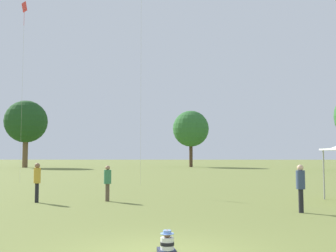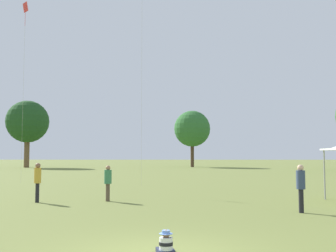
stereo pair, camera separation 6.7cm
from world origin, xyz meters
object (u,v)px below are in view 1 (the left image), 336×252
Objects in this scene: distant_tree_2 at (191,129)px; seated_toddler at (167,244)px; person_standing_1 at (37,178)px; person_standing_5 at (108,180)px; person_standing_0 at (301,184)px; kite_3 at (24,19)px; distant_tree_0 at (26,122)px.

seated_toddler is at bearing -92.63° from distant_tree_2.
person_standing_1 is at bearing -100.07° from distant_tree_2.
person_standing_1 is 1.08× the size of person_standing_5.
person_standing_0 is 25.53m from kite_3.
person_standing_5 is (-3.03, 9.66, 0.78)m from seated_toddler.
person_standing_1 is (-6.16, 9.09, 0.88)m from seated_toddler.
person_standing_5 is 0.15× the size of distant_tree_0.
seated_toddler is at bearing -65.98° from distant_tree_0.
kite_3 reaches higher than person_standing_1.
person_standing_5 is at bearing -150.13° from person_standing_0.
person_standing_1 is 18.00m from kite_3.
kite_3 is at bearing -69.33° from distant_tree_0.
person_standing_0 is at bearing -144.96° from person_standing_5.
seated_toddler is 59.46m from distant_tree_2.
kite_3 is 1.28× the size of distant_tree_0.
distant_tree_0 is 1.14× the size of distant_tree_2.
person_standing_1 is (-11.07, 2.87, 0.00)m from person_standing_0.
person_standing_1 is at bearing -155.34° from kite_3.
distant_tree_2 is at bearing 145.65° from person_standing_0.
person_standing_5 reaches higher than seated_toddler.
distant_tree_0 is at bearing -6.23° from person_standing_5.
person_standing_0 reaches higher than person_standing_1.
distant_tree_2 is (8.87, 49.96, 5.49)m from person_standing_1.
person_standing_0 is (4.91, 6.23, 0.88)m from seated_toddler.
person_standing_0 is at bearing -87.62° from distant_tree_2.
distant_tree_2 is at bearing 75.51° from seated_toddler.
person_standing_0 is 53.16m from distant_tree_2.
seated_toddler is 11.02m from person_standing_1.
distant_tree_0 is at bearing 20.37° from kite_3.
person_standing_5 is (-7.94, 3.44, -0.10)m from person_standing_0.
kite_3 is (-16.79, 15.15, 11.85)m from person_standing_0.
kite_3 reaches higher than person_standing_0.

